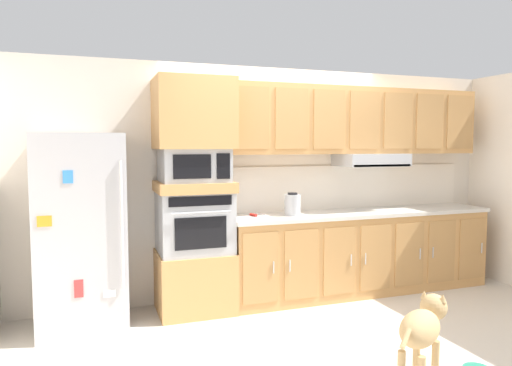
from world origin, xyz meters
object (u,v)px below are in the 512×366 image
(refrigerator, at_px, (82,231))
(screwdriver, at_px, (254,215))
(microwave, at_px, (194,165))
(dog, at_px, (423,328))
(built_in_oven, at_px, (194,222))
(electric_kettle, at_px, (292,205))

(refrigerator, bearing_deg, screwdriver, 3.54)
(microwave, relative_size, dog, 0.95)
(screwdriver, distance_m, dog, 2.16)
(dog, bearing_deg, microwave, 86.17)
(microwave, xyz_separation_m, dog, (1.13, -2.01, -1.03))
(microwave, xyz_separation_m, screwdriver, (0.64, 0.04, -0.53))
(built_in_oven, distance_m, screwdriver, 0.64)
(refrigerator, xyz_separation_m, electric_kettle, (2.08, 0.02, 0.15))
(microwave, distance_m, dog, 2.52)
(refrigerator, xyz_separation_m, screwdriver, (1.68, 0.10, 0.05))
(microwave, xyz_separation_m, electric_kettle, (1.04, -0.05, -0.43))
(electric_kettle, bearing_deg, screwdriver, 168.11)
(microwave, height_order, screwdriver, microwave)
(screwdriver, bearing_deg, electric_kettle, -11.89)
(dog, bearing_deg, electric_kettle, 59.56)
(electric_kettle, bearing_deg, refrigerator, -179.44)
(electric_kettle, bearing_deg, dog, -87.19)
(screwdriver, relative_size, electric_kettle, 0.64)
(refrigerator, bearing_deg, electric_kettle, 0.56)
(refrigerator, xyz_separation_m, dog, (2.18, -1.94, -0.45))
(built_in_oven, xyz_separation_m, electric_kettle, (1.04, -0.05, 0.13))
(dog, bearing_deg, screwdriver, 70.34)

